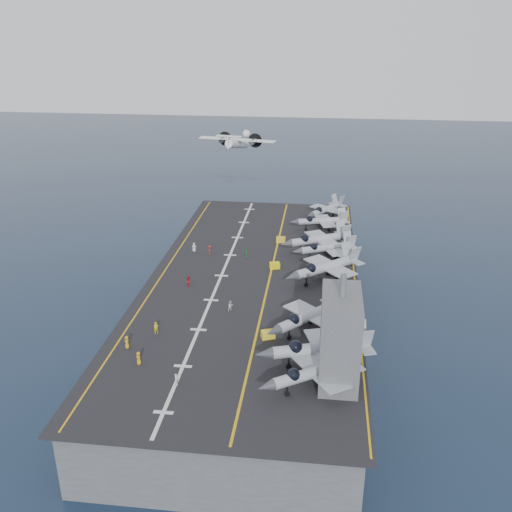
# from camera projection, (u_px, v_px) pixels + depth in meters

# --- Properties ---
(ground) EXTENTS (500.00, 500.00, 0.00)m
(ground) POSITION_uv_depth(u_px,v_px,m) (253.00, 327.00, 108.96)
(ground) COLOR #142135
(ground) RESTS_ON ground
(hull) EXTENTS (36.00, 90.00, 10.00)m
(hull) POSITION_uv_depth(u_px,v_px,m) (253.00, 303.00, 107.03)
(hull) COLOR #56595E
(hull) RESTS_ON ground
(flight_deck) EXTENTS (38.00, 92.00, 0.40)m
(flight_deck) POSITION_uv_depth(u_px,v_px,m) (253.00, 278.00, 105.02)
(flight_deck) COLOR black
(flight_deck) RESTS_ON hull
(foul_line) EXTENTS (0.35, 90.00, 0.02)m
(foul_line) POSITION_uv_depth(u_px,v_px,m) (270.00, 278.00, 104.61)
(foul_line) COLOR gold
(foul_line) RESTS_ON flight_deck
(landing_centerline) EXTENTS (0.50, 90.00, 0.02)m
(landing_centerline) POSITION_uv_depth(u_px,v_px,m) (221.00, 276.00, 105.60)
(landing_centerline) COLOR silver
(landing_centerline) RESTS_ON flight_deck
(deck_edge_port) EXTENTS (0.25, 90.00, 0.02)m
(deck_edge_port) POSITION_uv_depth(u_px,v_px,m) (164.00, 273.00, 106.82)
(deck_edge_port) COLOR gold
(deck_edge_port) RESTS_ON flight_deck
(deck_edge_stbd) EXTENTS (0.25, 90.00, 0.02)m
(deck_edge_stbd) POSITION_uv_depth(u_px,v_px,m) (355.00, 282.00, 102.89)
(deck_edge_stbd) COLOR gold
(deck_edge_stbd) RESTS_ON flight_deck
(island_superstructure) EXTENTS (5.00, 10.00, 15.00)m
(island_superstructure) POSITION_uv_depth(u_px,v_px,m) (340.00, 328.00, 72.92)
(island_superstructure) COLOR #56595E
(island_superstructure) RESTS_ON flight_deck
(fighter_jet_0) EXTENTS (17.31, 15.95, 5.00)m
(fighter_jet_0) POSITION_uv_depth(u_px,v_px,m) (315.00, 371.00, 72.71)
(fighter_jet_0) COLOR #9FA6B1
(fighter_jet_0) RESTS_ON flight_deck
(fighter_jet_1) EXTENTS (18.58, 15.08, 5.59)m
(fighter_jet_1) POSITION_uv_depth(u_px,v_px,m) (321.00, 347.00, 77.42)
(fighter_jet_1) COLOR gray
(fighter_jet_1) RESTS_ON flight_deck
(fighter_jet_2) EXTENTS (17.77, 18.00, 5.27)m
(fighter_jet_2) POSITION_uv_depth(u_px,v_px,m) (310.00, 315.00, 86.20)
(fighter_jet_2) COLOR #8E949C
(fighter_jet_2) RESTS_ON flight_deck
(fighter_jet_4) EXTENTS (19.35, 18.79, 5.63)m
(fighter_jet_4) POSITION_uv_depth(u_px,v_px,m) (326.00, 266.00, 102.68)
(fighter_jet_4) COLOR #929BA1
(fighter_jet_4) RESTS_ON flight_deck
(fighter_jet_5) EXTENTS (15.74, 13.56, 4.60)m
(fighter_jet_5) POSITION_uv_depth(u_px,v_px,m) (327.00, 247.00, 112.62)
(fighter_jet_5) COLOR #8F969E
(fighter_jet_5) RESTS_ON flight_deck
(fighter_jet_6) EXTENTS (18.21, 16.16, 5.28)m
(fighter_jet_6) POSITION_uv_depth(u_px,v_px,m) (319.00, 238.00, 116.11)
(fighter_jet_6) COLOR gray
(fighter_jet_6) RESTS_ON flight_deck
(fighter_jet_7) EXTENTS (14.99, 11.89, 4.57)m
(fighter_jet_7) POSITION_uv_depth(u_px,v_px,m) (322.00, 220.00, 127.66)
(fighter_jet_7) COLOR gray
(fighter_jet_7) RESTS_ON flight_deck
(fighter_jet_8) EXTENTS (14.86, 15.92, 4.60)m
(fighter_jet_8) POSITION_uv_depth(u_px,v_px,m) (326.00, 209.00, 135.28)
(fighter_jet_8) COLOR #9DA6AC
(fighter_jet_8) RESTS_ON flight_deck
(tow_cart_a) EXTENTS (2.27, 1.86, 1.17)m
(tow_cart_a) POSITION_uv_depth(u_px,v_px,m) (268.00, 334.00, 84.84)
(tow_cart_a) COLOR yellow
(tow_cart_a) RESTS_ON flight_deck
(tow_cart_b) EXTENTS (2.19, 1.73, 1.15)m
(tow_cart_b) POSITION_uv_depth(u_px,v_px,m) (275.00, 265.00, 108.53)
(tow_cart_b) COLOR yellow
(tow_cart_b) RESTS_ON flight_deck
(tow_cart_c) EXTENTS (1.94, 1.30, 1.13)m
(tow_cart_c) POSITION_uv_depth(u_px,v_px,m) (281.00, 240.00, 121.24)
(tow_cart_c) COLOR gold
(tow_cart_c) RESTS_ON flight_deck
(crew_0) EXTENTS (1.24, 1.38, 1.92)m
(crew_0) POSITION_uv_depth(u_px,v_px,m) (127.00, 342.00, 82.13)
(crew_0) COLOR gold
(crew_0) RESTS_ON flight_deck
(crew_1) EXTENTS (1.39, 1.23, 1.93)m
(crew_1) POSITION_uv_depth(u_px,v_px,m) (156.00, 328.00, 85.85)
(crew_1) COLOR gold
(crew_1) RESTS_ON flight_deck
(crew_2) EXTENTS (1.23, 1.34, 1.86)m
(crew_2) POSITION_uv_depth(u_px,v_px,m) (189.00, 281.00, 101.28)
(crew_2) COLOR #B21919
(crew_2) RESTS_ON flight_deck
(crew_3) EXTENTS (0.99, 1.24, 1.80)m
(crew_3) POSITION_uv_depth(u_px,v_px,m) (210.00, 250.00, 114.98)
(crew_3) COLOR #B21919
(crew_3) RESTS_ON flight_deck
(crew_4) EXTENTS (0.95, 1.28, 1.98)m
(crew_4) POSITION_uv_depth(u_px,v_px,m) (247.00, 252.00, 113.45)
(crew_4) COLOR #268C33
(crew_4) RESTS_ON flight_deck
(crew_5) EXTENTS (1.28, 1.02, 1.88)m
(crew_5) POSITION_uv_depth(u_px,v_px,m) (194.00, 247.00, 116.23)
(crew_5) COLOR silver
(crew_5) RESTS_ON flight_deck
(crew_6) EXTENTS (0.98, 1.20, 1.73)m
(crew_6) POSITION_uv_depth(u_px,v_px,m) (176.00, 380.00, 73.74)
(crew_6) COLOR silver
(crew_6) RESTS_ON flight_deck
(crew_7) EXTENTS (1.27, 1.26, 1.79)m
(crew_7) POSITION_uv_depth(u_px,v_px,m) (231.00, 306.00, 92.67)
(crew_7) COLOR silver
(crew_7) RESTS_ON flight_deck
(transport_plane) EXTENTS (23.48, 18.11, 5.00)m
(transport_plane) POSITION_uv_depth(u_px,v_px,m) (237.00, 144.00, 152.56)
(transport_plane) COLOR white
(crew_8) EXTENTS (1.24, 1.38, 1.92)m
(crew_8) POSITION_uv_depth(u_px,v_px,m) (139.00, 358.00, 78.25)
(crew_8) COLOR gold
(crew_8) RESTS_ON flight_deck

